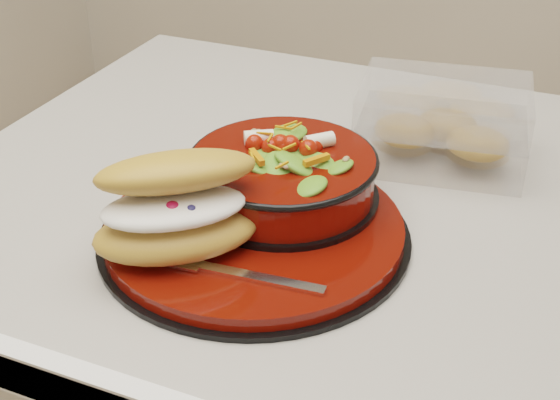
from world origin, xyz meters
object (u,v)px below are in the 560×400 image
at_px(fork, 236,273).
at_px(dinner_plate, 255,231).
at_px(pastry_box, 442,125).
at_px(croissant, 177,207).
at_px(salad_bowl, 283,170).

bearing_deg(fork, dinner_plate, 9.20).
bearing_deg(dinner_plate, pastry_box, 61.82).
bearing_deg(dinner_plate, croissant, -124.61).
bearing_deg(dinner_plate, salad_bowl, 82.47).
xyz_separation_m(fork, pastry_box, (0.11, 0.33, 0.02)).
bearing_deg(pastry_box, fork, -117.18).
height_order(salad_bowl, croissant, croissant).
bearing_deg(fork, pastry_box, -22.97).
distance_m(dinner_plate, croissant, 0.10).
bearing_deg(pastry_box, salad_bowl, -131.92).
height_order(salad_bowl, fork, salad_bowl).
height_order(croissant, fork, croissant).
xyz_separation_m(dinner_plate, pastry_box, (0.13, 0.25, 0.03)).
distance_m(salad_bowl, fork, 0.15).
bearing_deg(croissant, pastry_box, 22.89).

